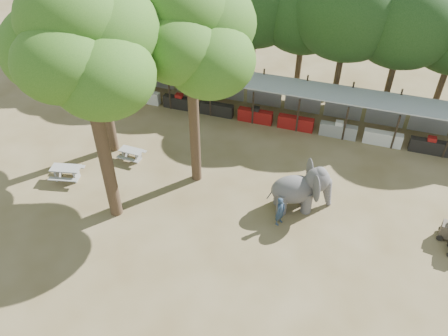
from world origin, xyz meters
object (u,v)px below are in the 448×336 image
(handler, at_px, (280,211))
(picnic_table_far, at_px, (132,153))
(yard_tree_left, at_px, (89,19))
(yard_tree_back, at_px, (189,34))
(yard_tree_center, at_px, (81,45))
(elephant, at_px, (302,188))
(picnic_table_near, at_px, (67,172))

(handler, relative_size, picnic_table_far, 1.15)
(yard_tree_left, relative_size, yard_tree_back, 0.97)
(yard_tree_left, relative_size, picnic_table_far, 7.54)
(yard_tree_center, height_order, picnic_table_far, yard_tree_center)
(elephant, xyz_separation_m, picnic_table_far, (-10.49, 0.89, -0.84))
(yard_tree_left, height_order, yard_tree_center, yard_tree_center)
(elephant, bearing_deg, picnic_table_near, 165.56)
(handler, bearing_deg, yard_tree_center, 125.76)
(yard_tree_center, xyz_separation_m, handler, (8.48, 1.77, -8.37))
(yard_tree_center, bearing_deg, yard_tree_back, 53.14)
(yard_tree_back, height_order, handler, yard_tree_back)
(yard_tree_center, bearing_deg, elephant, 19.77)
(yard_tree_left, height_order, yard_tree_back, yard_tree_back)
(yard_tree_left, relative_size, handler, 6.56)
(elephant, distance_m, picnic_table_near, 13.30)
(yard_tree_back, relative_size, elephant, 3.26)
(picnic_table_near, distance_m, picnic_table_far, 3.89)
(yard_tree_left, bearing_deg, elephant, -7.83)
(yard_tree_center, distance_m, picnic_table_near, 9.60)
(elephant, bearing_deg, yard_tree_back, 150.80)
(yard_tree_left, bearing_deg, yard_tree_back, -9.46)
(picnic_table_near, bearing_deg, picnic_table_far, 34.55)
(yard_tree_back, distance_m, handler, 9.71)
(yard_tree_back, relative_size, picnic_table_far, 7.77)
(yard_tree_center, relative_size, elephant, 3.46)
(yard_tree_center, bearing_deg, picnic_table_far, 106.70)
(picnic_table_far, bearing_deg, yard_tree_center, -70.82)
(elephant, distance_m, picnic_table_far, 10.56)
(yard_tree_left, bearing_deg, handler, -15.70)
(picnic_table_far, bearing_deg, yard_tree_back, -0.28)
(yard_tree_back, bearing_deg, yard_tree_center, -126.86)
(yard_tree_left, xyz_separation_m, picnic_table_near, (-0.90, -3.65, -7.66))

